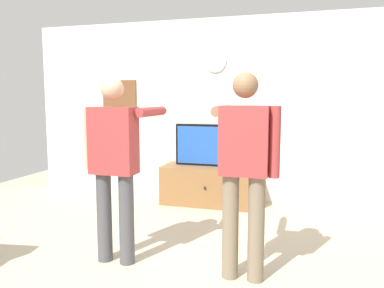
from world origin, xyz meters
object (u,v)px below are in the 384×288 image
(tv_stand, at_px, (210,185))
(television, at_px, (211,145))
(framed_picture, at_px, (120,100))
(person_standing_nearer_couch, at_px, (244,164))
(wall_clock, at_px, (215,61))
(person_standing_nearer_lamp, at_px, (115,159))

(tv_stand, bearing_deg, television, 90.00)
(framed_picture, xyz_separation_m, person_standing_nearer_couch, (2.40, -2.45, -0.51))
(television, bearing_deg, person_standing_nearer_couch, -69.26)
(tv_stand, relative_size, person_standing_nearer_couch, 0.79)
(tv_stand, relative_size, television, 1.31)
(wall_clock, bearing_deg, person_standing_nearer_lamp, -98.45)
(wall_clock, xyz_separation_m, framed_picture, (-1.57, 0.00, -0.58))
(wall_clock, bearing_deg, television, -90.00)
(wall_clock, height_order, framed_picture, wall_clock)
(framed_picture, bearing_deg, tv_stand, -10.65)
(person_standing_nearer_couch, bearing_deg, tv_stand, 111.15)
(tv_stand, height_order, wall_clock, wall_clock)
(framed_picture, distance_m, person_standing_nearer_lamp, 2.78)
(tv_stand, relative_size, person_standing_nearer_lamp, 0.79)
(person_standing_nearer_lamp, bearing_deg, person_standing_nearer_couch, 0.02)
(television, relative_size, framed_picture, 1.65)
(person_standing_nearer_couch, bearing_deg, framed_picture, 134.40)
(framed_picture, bearing_deg, wall_clock, -0.18)
(tv_stand, distance_m, person_standing_nearer_couch, 2.42)
(tv_stand, height_order, television, television)
(tv_stand, xyz_separation_m, television, (0.00, 0.05, 0.58))
(tv_stand, bearing_deg, person_standing_nearer_lamp, -99.56)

